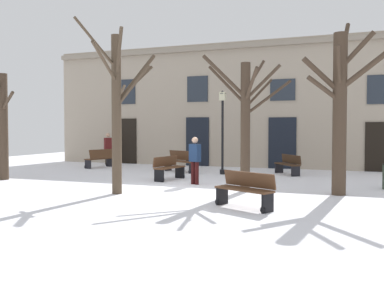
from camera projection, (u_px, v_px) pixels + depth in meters
ground_plane at (175, 188)px, 13.94m from camera, size 33.16×33.16×0.00m
building_facade at (237, 104)px, 21.38m from camera, size 20.72×0.60×6.27m
tree_right_of_center at (118, 106)px, 12.56m from camera, size 1.63×2.89×5.03m
tree_near_facade at (245, 118)px, 13.09m from camera, size 2.58×1.89×4.23m
tree_foreground at (341, 105)px, 12.34m from camera, size 2.60×2.03×5.24m
tree_center at (0, 121)px, 16.06m from camera, size 2.64×1.41×4.01m
streetlamp at (223, 123)px, 17.92m from camera, size 0.30×0.30×3.54m
bench_near_center_tree at (100, 158)px, 20.99m from camera, size 0.84×1.61×0.91m
bench_by_litter_bin at (245, 189)px, 10.40m from camera, size 1.62×1.13×0.88m
bench_back_to_back_right at (288, 164)px, 17.87m from camera, size 1.27×1.52×0.84m
bench_far_corner at (169, 168)px, 16.03m from camera, size 0.74×1.58×0.89m
bench_facing_shops at (181, 161)px, 18.98m from camera, size 1.78×1.17×0.94m
person_by_shop_door at (195, 158)px, 14.76m from camera, size 0.43×0.35×1.65m
person_crossing_plaza at (108, 147)px, 22.79m from camera, size 0.40×0.44×1.69m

